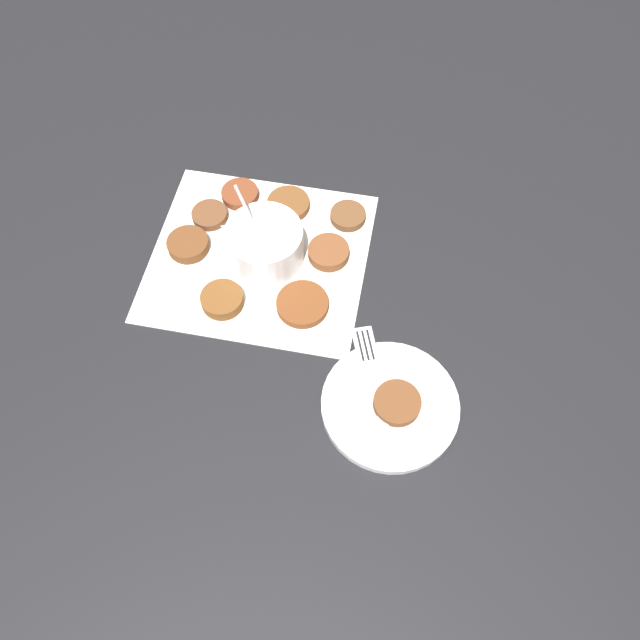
% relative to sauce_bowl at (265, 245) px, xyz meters
% --- Properties ---
extents(ground_plane, '(4.00, 4.00, 0.00)m').
position_rel_sauce_bowl_xyz_m(ground_plane, '(-0.01, -0.01, -0.03)').
color(ground_plane, black).
extents(napkin, '(0.35, 0.32, 0.00)m').
position_rel_sauce_bowl_xyz_m(napkin, '(0.01, 0.00, -0.03)').
color(napkin, silver).
rests_on(napkin, ground_plane).
extents(sauce_bowl, '(0.13, 0.12, 0.12)m').
position_rel_sauce_bowl_xyz_m(sauce_bowl, '(0.00, 0.00, 0.00)').
color(sauce_bowl, silver).
rests_on(sauce_bowl, napkin).
extents(fritter_0, '(0.06, 0.06, 0.02)m').
position_rel_sauce_bowl_xyz_m(fritter_0, '(0.04, 0.10, -0.02)').
color(fritter_0, brown).
rests_on(fritter_0, napkin).
extents(fritter_1, '(0.08, 0.08, 0.01)m').
position_rel_sauce_bowl_xyz_m(fritter_1, '(-0.08, 0.07, -0.02)').
color(fritter_1, brown).
rests_on(fritter_1, napkin).
extents(fritter_2, '(0.06, 0.06, 0.01)m').
position_rel_sauce_bowl_xyz_m(fritter_2, '(0.08, -0.10, -0.02)').
color(fritter_2, brown).
rests_on(fritter_2, napkin).
extents(fritter_3, '(0.06, 0.06, 0.01)m').
position_rel_sauce_bowl_xyz_m(fritter_3, '(-0.10, -0.10, -0.02)').
color(fritter_3, brown).
rests_on(fritter_3, napkin).
extents(fritter_4, '(0.06, 0.06, 0.02)m').
position_rel_sauce_bowl_xyz_m(fritter_4, '(0.12, 0.02, -0.02)').
color(fritter_4, brown).
rests_on(fritter_4, napkin).
extents(fritter_5, '(0.06, 0.06, 0.01)m').
position_rel_sauce_bowl_xyz_m(fritter_5, '(0.11, -0.05, -0.02)').
color(fritter_5, brown).
rests_on(fritter_5, napkin).
extents(fritter_6, '(0.07, 0.07, 0.01)m').
position_rel_sauce_bowl_xyz_m(fritter_6, '(-0.01, -0.10, -0.02)').
color(fritter_6, brown).
rests_on(fritter_6, napkin).
extents(fritter_7, '(0.06, 0.06, 0.02)m').
position_rel_sauce_bowl_xyz_m(fritter_7, '(-0.09, -0.02, -0.02)').
color(fritter_7, brown).
rests_on(fritter_7, napkin).
extents(serving_plate, '(0.19, 0.19, 0.02)m').
position_rel_sauce_bowl_xyz_m(serving_plate, '(-0.23, 0.19, -0.02)').
color(serving_plate, silver).
rests_on(serving_plate, ground_plane).
extents(fritter_on_plate, '(0.06, 0.06, 0.01)m').
position_rel_sauce_bowl_xyz_m(fritter_on_plate, '(-0.24, 0.20, -0.01)').
color(fritter_on_plate, brown).
rests_on(fritter_on_plate, serving_plate).
extents(fork, '(0.08, 0.15, 0.00)m').
position_rel_sauce_bowl_xyz_m(fork, '(-0.20, 0.15, -0.01)').
color(fork, silver).
rests_on(fork, serving_plate).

